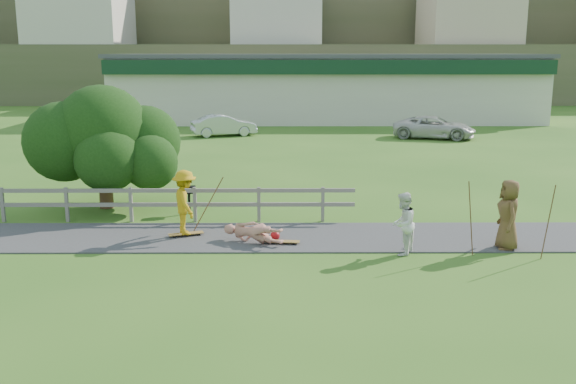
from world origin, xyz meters
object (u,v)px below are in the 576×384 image
(skater_rider, at_px, (185,206))
(spectator_c, at_px, (508,215))
(car_white, at_px, (434,127))
(spectator_a, at_px, (403,224))
(tree, at_px, (104,153))
(car_silver, at_px, (224,125))
(skater_fallen, at_px, (253,233))
(bbq, at_px, (189,200))

(skater_rider, relative_size, spectator_c, 0.97)
(car_white, bearing_deg, spectator_a, -178.11)
(car_white, distance_m, tree, 23.70)
(car_white, bearing_deg, car_silver, 100.86)
(car_silver, bearing_deg, spectator_a, 177.99)
(skater_fallen, xyz_separation_m, car_silver, (-3.01, 23.67, 0.35))
(skater_fallen, bearing_deg, car_white, 4.11)
(spectator_c, distance_m, car_white, 23.10)
(spectator_a, xyz_separation_m, car_silver, (-6.96, 24.62, -0.15))
(car_silver, bearing_deg, spectator_c, -175.66)
(skater_rider, relative_size, skater_fallen, 1.05)
(car_silver, relative_size, tree, 0.81)
(skater_fallen, relative_size, tree, 0.35)
(bbq, bearing_deg, skater_rider, -89.04)
(skater_rider, distance_m, bbq, 2.81)
(skater_rider, height_order, spectator_c, spectator_c)
(spectator_c, relative_size, car_silver, 0.47)
(spectator_a, xyz_separation_m, car_white, (6.16, 23.28, -0.14))
(skater_rider, height_order, car_silver, skater_rider)
(car_white, height_order, tree, tree)
(spectator_a, distance_m, tree, 10.62)
(spectator_a, bearing_deg, car_white, -167.41)
(car_silver, distance_m, car_white, 13.19)
(skater_rider, bearing_deg, tree, 19.84)
(spectator_a, distance_m, car_silver, 25.59)
(spectator_a, height_order, bbq, spectator_a)
(skater_rider, distance_m, car_silver, 23.01)
(skater_fallen, height_order, spectator_c, spectator_c)
(skater_fallen, distance_m, car_silver, 23.86)
(spectator_a, bearing_deg, bbq, -97.79)
(car_white, bearing_deg, spectator_c, -171.43)
(spectator_a, bearing_deg, skater_fallen, -76.18)
(car_silver, xyz_separation_m, car_white, (13.12, -1.34, 0.01))
(skater_rider, xyz_separation_m, skater_fallen, (1.97, -0.68, -0.61))
(spectator_a, distance_m, bbq, 7.62)
(spectator_c, bearing_deg, bbq, -110.57)
(car_white, height_order, bbq, car_white)
(spectator_a, relative_size, bbq, 1.80)
(skater_rider, bearing_deg, spectator_c, -120.07)
(spectator_c, distance_m, bbq, 9.95)
(skater_rider, bearing_deg, skater_fallen, -131.25)
(skater_fallen, relative_size, car_silver, 0.43)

